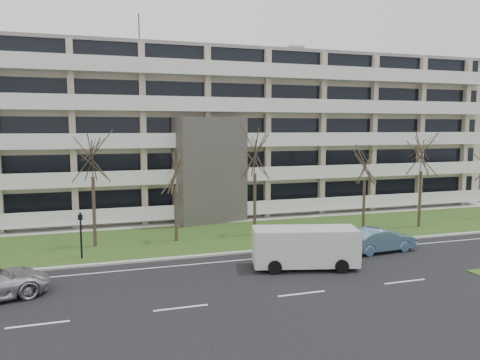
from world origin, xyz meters
name	(u,v)px	position (x,y,z in m)	size (l,w,h in m)	color
ground	(302,294)	(0.00, 0.00, 0.00)	(160.00, 160.00, 0.00)	black
grass_verge	(228,235)	(0.00, 13.00, 0.03)	(90.00, 10.00, 0.06)	#2E4D19
curb	(249,252)	(0.00, 8.00, 0.06)	(90.00, 0.35, 0.12)	#B2B2AD
sidewalk	(210,222)	(0.00, 18.50, 0.04)	(90.00, 2.00, 0.08)	#B2B2AD
lane_edge_line	(257,259)	(0.00, 6.50, 0.01)	(90.00, 0.12, 0.01)	white
apartment_building	(193,133)	(-0.01, 25.32, 7.61)	(60.50, 15.10, 18.75)	beige
blue_sedan	(380,240)	(8.32, 5.65, 0.79)	(1.67, 4.79, 1.58)	#658DAF
white_van	(306,244)	(2.10, 3.89, 1.40)	(6.40, 3.67, 2.34)	silver
pedestrian_signal	(81,230)	(-10.43, 9.73, 1.87)	(0.29, 0.23, 2.94)	black
tree_2	(92,149)	(-9.60, 12.57, 6.70)	(4.31, 4.31, 8.62)	#382B21
tree_3	(175,167)	(-4.03, 12.44, 5.38)	(3.46, 3.46, 6.92)	#382B21
tree_4	(255,149)	(1.99, 12.60, 6.57)	(4.23, 4.23, 8.45)	#382B21
tree_5	(365,161)	(11.25, 12.28, 5.50)	(3.54, 3.54, 7.08)	#382B21
tree_6	(422,149)	(15.80, 11.21, 6.44)	(4.14, 4.14, 8.28)	#382B21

